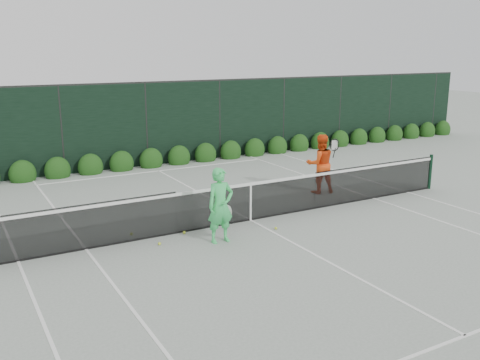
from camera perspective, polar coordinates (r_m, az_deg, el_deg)
ground at (r=13.51m, az=1.12°, el=-4.32°), size 80.00×80.00×0.00m
tennis_net at (r=13.34m, az=1.04°, el=-2.17°), size 12.90×0.10×1.07m
player_woman at (r=11.81m, az=-2.09°, el=-2.73°), size 0.66×0.41×1.69m
player_man at (r=16.04m, az=8.55°, el=1.73°), size 1.02×0.90×1.76m
court_lines at (r=13.51m, az=1.12°, el=-4.30°), size 11.03×23.83×0.01m
windscreen_fence at (r=10.93m, az=8.38°, el=-0.60°), size 32.00×21.07×3.06m
hedge_row at (r=19.74m, az=-9.46°, el=2.05°), size 31.66×0.65×0.94m
tennis_balls at (r=12.47m, az=-5.49°, el=-5.79°), size 3.21×1.37×0.07m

